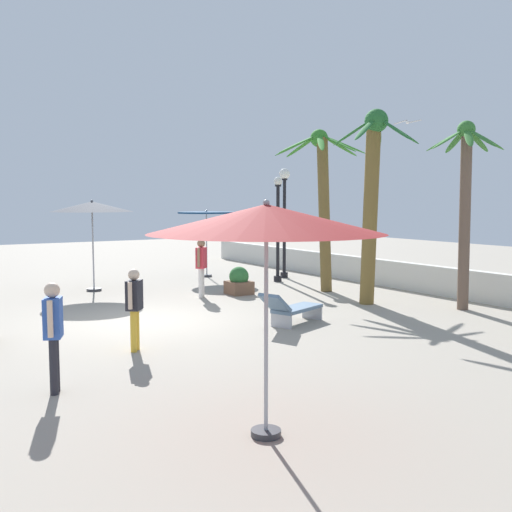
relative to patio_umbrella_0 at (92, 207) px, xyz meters
name	(u,v)px	position (x,y,z in m)	size (l,w,h in m)	color
ground_plane	(143,321)	(5.32, -0.40, -2.65)	(56.00, 56.00, 0.00)	#9E9384
boundary_wall	(413,277)	(5.32, 8.68, -2.21)	(25.20, 0.30, 0.88)	silver
patio_umbrella_0	(92,207)	(0.00, 0.00, 0.00)	(2.58, 2.58, 2.89)	#333338
patio_umbrella_1	(266,220)	(12.64, -1.61, -0.02)	(2.82, 2.82, 2.87)	#333338
patio_umbrella_2	(206,216)	(-1.24, 4.65, -0.36)	(2.13, 2.13, 2.53)	#333338
palm_tree_1	(323,189)	(3.73, 6.23, 0.58)	(2.97, 2.98, 5.11)	brown
palm_tree_2	(465,193)	(8.29, 7.32, 0.41)	(1.99, 2.00, 4.91)	brown
palm_tree_3	(372,188)	(6.48, 5.76, 0.56)	(2.24, 2.25, 5.30)	brown
lamp_post_0	(278,224)	(1.27, 6.18, -0.61)	(0.31, 0.31, 3.69)	black
lamp_post_1	(284,207)	(0.49, 7.00, -0.01)	(0.40, 0.40, 4.05)	black
lounge_chair_1	(292,308)	(7.54, 2.37, -2.25)	(1.18, 1.95, 0.84)	#B7B7BC
guest_0	(201,262)	(2.94, 2.35, -1.60)	(0.42, 0.42, 1.72)	silver
guest_1	(53,327)	(9.63, -3.41, -1.64)	(0.53, 0.36, 1.66)	#26262D
guest_2	(134,302)	(7.90, -1.53, -1.70)	(0.46, 0.41, 1.57)	gold
seagull_1	(408,122)	(3.25, 10.40, 3.00)	(0.86, 0.68, 0.15)	white
planter	(239,282)	(3.01, 3.59, -2.26)	(0.70, 0.70, 0.85)	brown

